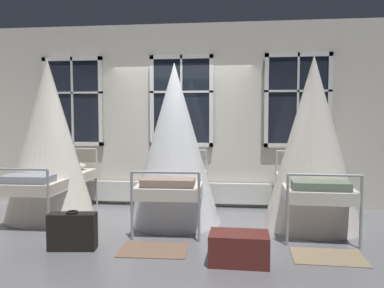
{
  "coord_description": "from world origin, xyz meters",
  "views": [
    {
      "loc": [
        0.96,
        -5.72,
        1.56
      ],
      "look_at": [
        0.31,
        -0.0,
        1.19
      ],
      "focal_mm": 36.01,
      "sensor_mm": 36.0,
      "label": 1
    }
  ],
  "objects_px": {
    "cot_second": "(174,146)",
    "suitcase_dark": "(73,231)",
    "travel_trunk": "(239,248)",
    "cot_first": "(49,141)",
    "cot_third": "(312,144)"
  },
  "relations": [
    {
      "from": "cot_first",
      "to": "cot_second",
      "type": "distance_m",
      "value": 2.02
    },
    {
      "from": "cot_second",
      "to": "suitcase_dark",
      "type": "xyz_separation_m",
      "value": [
        -1.02,
        -1.37,
        -0.94
      ]
    },
    {
      "from": "cot_second",
      "to": "travel_trunk",
      "type": "height_order",
      "value": "cot_second"
    },
    {
      "from": "cot_second",
      "to": "cot_third",
      "type": "bearing_deg",
      "value": -91.87
    },
    {
      "from": "cot_first",
      "to": "cot_third",
      "type": "relative_size",
      "value": 1.02
    },
    {
      "from": "cot_third",
      "to": "suitcase_dark",
      "type": "xyz_separation_m",
      "value": [
        -3.03,
        -1.36,
        -0.97
      ]
    },
    {
      "from": "cot_second",
      "to": "suitcase_dark",
      "type": "distance_m",
      "value": 1.95
    },
    {
      "from": "cot_first",
      "to": "cot_third",
      "type": "distance_m",
      "value": 4.04
    },
    {
      "from": "suitcase_dark",
      "to": "travel_trunk",
      "type": "bearing_deg",
      "value": -13.07
    },
    {
      "from": "cot_third",
      "to": "suitcase_dark",
      "type": "bearing_deg",
      "value": 115.85
    },
    {
      "from": "cot_first",
      "to": "travel_trunk",
      "type": "height_order",
      "value": "cot_first"
    },
    {
      "from": "cot_first",
      "to": "travel_trunk",
      "type": "distance_m",
      "value": 3.57
    },
    {
      "from": "cot_second",
      "to": "travel_trunk",
      "type": "relative_size",
      "value": 3.75
    },
    {
      "from": "cot_second",
      "to": "suitcase_dark",
      "type": "height_order",
      "value": "cot_second"
    },
    {
      "from": "suitcase_dark",
      "to": "travel_trunk",
      "type": "height_order",
      "value": "suitcase_dark"
    }
  ]
}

